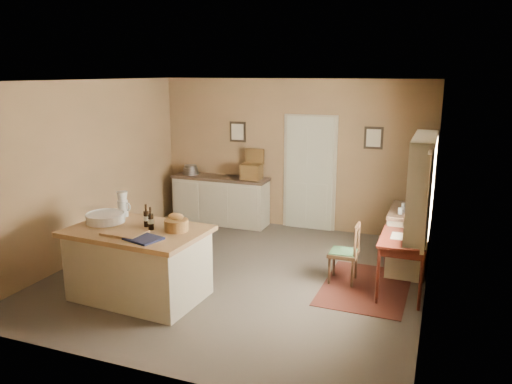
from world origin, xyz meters
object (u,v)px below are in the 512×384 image
sideboard (221,198)px  shelving_unit (424,193)px  writing_desk (404,244)px  desk_chair (343,254)px  work_island (139,261)px  right_cabinet (408,239)px

sideboard → shelving_unit: bearing=-3.2°
sideboard → shelving_unit: 3.67m
writing_desk → desk_chair: desk_chair is taller
work_island → desk_chair: 2.71m
work_island → shelving_unit: bearing=47.0°
writing_desk → shelving_unit: bearing=85.2°
work_island → shelving_unit: (3.27, 3.10, 0.47)m
right_cabinet → writing_desk: bearing=-90.0°
work_island → sideboard: (-0.37, 3.30, -0.00)m
shelving_unit → right_cabinet: bearing=-99.1°
desk_chair → sideboard: bearing=144.0°
right_cabinet → shelving_unit: shelving_unit is taller
work_island → sideboard: size_ratio=0.96×
sideboard → right_cabinet: (3.48, -1.14, -0.02)m
sideboard → writing_desk: 4.02m
right_cabinet → sideboard: bearing=161.9°
work_island → writing_desk: size_ratio=1.84×
desk_chair → shelving_unit: bearing=61.0°
work_island → right_cabinet: size_ratio=1.77×
work_island → sideboard: work_island is taller
desk_chair → right_cabinet: bearing=44.5°
sideboard → desk_chair: sideboard is taller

